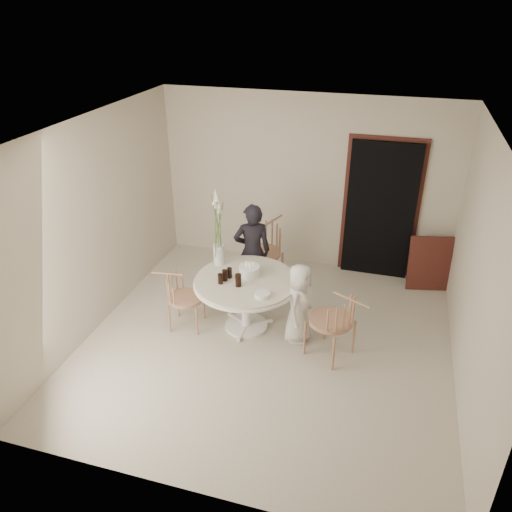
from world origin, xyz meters
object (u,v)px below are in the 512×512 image
(girl, at_px, (252,252))
(birthday_cake, at_px, (249,271))
(chair_far, at_px, (267,243))
(boy, at_px, (299,304))
(chair_left, at_px, (177,292))
(flower_vase, at_px, (218,235))
(table, at_px, (246,287))
(chair_right, at_px, (340,318))

(girl, bearing_deg, birthday_cake, 81.25)
(chair_far, distance_m, boy, 1.53)
(chair_far, relative_size, boy, 0.91)
(girl, bearing_deg, chair_left, 31.29)
(boy, relative_size, birthday_cake, 3.94)
(chair_left, relative_size, flower_vase, 0.73)
(chair_left, distance_m, boy, 1.58)
(table, height_order, girl, girl)
(chair_far, relative_size, chair_right, 1.05)
(flower_vase, bearing_deg, birthday_cake, -21.04)
(girl, relative_size, birthday_cake, 5.29)
(chair_right, relative_size, girl, 0.64)
(table, height_order, birthday_cake, birthday_cake)
(chair_left, bearing_deg, flower_vase, -46.95)
(chair_right, height_order, girl, girl)
(boy, bearing_deg, flower_vase, 81.39)
(table, relative_size, boy, 1.25)
(girl, bearing_deg, boy, 113.53)
(chair_left, relative_size, boy, 0.74)
(girl, bearing_deg, chair_far, -122.32)
(boy, bearing_deg, birthday_cake, 84.14)
(chair_far, distance_m, chair_right, 2.03)
(chair_far, bearing_deg, table, -68.32)
(birthday_cake, bearing_deg, flower_vase, 158.96)
(chair_right, distance_m, boy, 0.59)
(birthday_cake, bearing_deg, chair_right, -18.92)
(birthday_cake, bearing_deg, chair_far, 93.30)
(table, bearing_deg, girl, 100.60)
(chair_right, bearing_deg, table, -76.81)
(chair_right, xyz_separation_m, flower_vase, (-1.71, 0.61, 0.56))
(boy, bearing_deg, girl, 53.94)
(chair_right, xyz_separation_m, boy, (-0.54, 0.25, -0.06))
(flower_vase, bearing_deg, chair_far, 67.03)
(chair_right, xyz_separation_m, girl, (-1.39, 1.08, 0.12))
(chair_right, relative_size, birthday_cake, 3.39)
(chair_left, height_order, boy, boy)
(chair_left, bearing_deg, chair_far, -36.59)
(girl, height_order, boy, girl)
(boy, distance_m, flower_vase, 1.37)
(table, height_order, chair_left, chair_left)
(table, relative_size, chair_far, 1.38)
(girl, xyz_separation_m, birthday_cake, (0.15, -0.66, 0.08))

